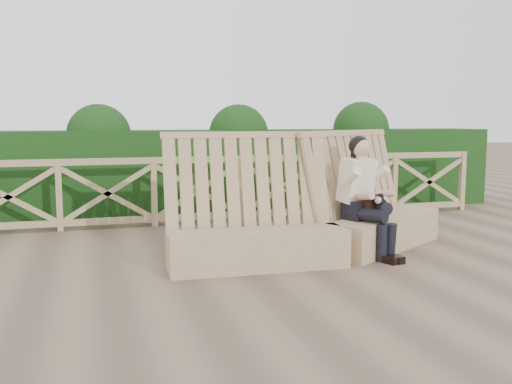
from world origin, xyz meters
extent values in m
plane|color=brown|center=(0.00, 0.00, 0.00)|extent=(60.00, 60.00, 0.00)
cube|color=#917B53|center=(0.13, 0.54, 0.22)|extent=(2.07, 0.57, 0.44)
cube|color=#917B53|center=(0.14, 0.81, 0.79)|extent=(2.07, 0.52, 1.56)
cube|color=#917B53|center=(2.02, 1.04, 0.22)|extent=(2.01, 1.51, 0.44)
cube|color=#917B53|center=(1.88, 1.27, 0.79)|extent=(1.98, 1.46, 1.56)
cube|color=black|center=(1.57, 0.89, 0.56)|extent=(0.47, 0.40, 0.24)
cube|color=beige|center=(1.55, 0.94, 0.93)|extent=(0.52, 0.45, 0.57)
sphere|color=tan|center=(1.57, 0.89, 1.35)|extent=(0.30, 0.30, 0.23)
sphere|color=black|center=(1.56, 0.92, 1.37)|extent=(0.32, 0.32, 0.25)
cylinder|color=black|center=(1.56, 0.64, 0.54)|extent=(0.33, 0.53, 0.16)
cylinder|color=black|center=(1.72, 0.72, 0.61)|extent=(0.33, 0.53, 0.18)
cylinder|color=black|center=(1.63, 0.41, 0.22)|extent=(0.17, 0.17, 0.44)
cylinder|color=black|center=(1.76, 0.44, 0.22)|extent=(0.17, 0.17, 0.44)
cube|color=black|center=(1.67, 0.32, 0.04)|extent=(0.18, 0.28, 0.09)
cube|color=black|center=(1.78, 0.34, 0.04)|extent=(0.18, 0.28, 0.09)
cube|color=black|center=(1.66, 0.71, 0.67)|extent=(0.31, 0.25, 0.18)
cube|color=black|center=(1.70, 0.54, 0.73)|extent=(0.11, 0.12, 0.13)
cube|color=olive|center=(0.00, 3.50, 1.05)|extent=(10.10, 0.07, 0.10)
cube|color=olive|center=(0.00, 3.50, 0.12)|extent=(10.10, 0.07, 0.10)
cube|color=black|center=(0.00, 4.70, 0.75)|extent=(12.00, 1.20, 1.50)
camera|label=1|loc=(-1.71, -5.56, 1.69)|focal=40.00mm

